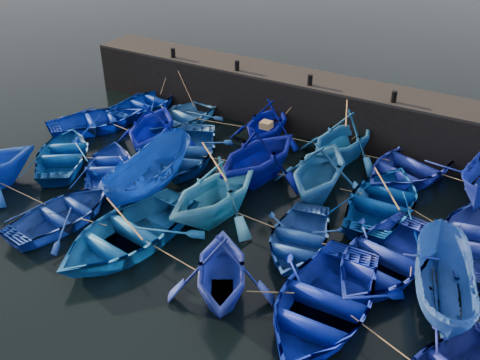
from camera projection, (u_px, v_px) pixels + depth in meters
The scene contains 33 objects.
ground at pixel (195, 235), 19.44m from camera, with size 120.00×120.00×0.00m, color black.
quay_wall at pixel (315, 106), 26.52m from camera, with size 26.00×2.50×2.50m, color black.
quay_top at pixel (317, 80), 25.84m from camera, with size 26.00×2.50×0.12m, color black.
bollard_0 at pixel (173, 53), 28.54m from camera, with size 0.24×0.24×0.50m, color black.
bollard_1 at pixel (237, 65), 26.78m from camera, with size 0.24×0.24×0.50m, color black.
bollard_2 at pixel (310, 80), 25.02m from camera, with size 0.24×0.24×0.50m, color black.
bollard_3 at pixel (394, 97), 23.26m from camera, with size 0.24×0.24×0.50m, color black.
boat_0 at pixel (147, 103), 28.77m from camera, with size 3.27×4.57×0.95m, color #0226A1.
boat_1 at pixel (181, 116), 27.30m from camera, with size 3.19×4.46×0.93m, color #255993.
boat_2 at pixel (267, 122), 25.26m from camera, with size 3.51×4.07×2.14m, color #000787.
boat_3 at pixel (344, 137), 23.65m from camera, with size 3.90×4.52×2.38m, color #1C5E98.
boat_4 at pixel (411, 165), 22.73m from camera, with size 3.94×5.51×1.14m, color #1B2BA4.
boat_6 at pixel (97, 120), 26.83m from camera, with size 3.43×4.79×0.99m, color #0728BA.
boat_7 at pixel (152, 126), 24.62m from camera, with size 3.87×4.49×2.36m, color #0713A5.
boat_8 at pixel (186, 151), 23.86m from camera, with size 3.78×5.29×1.10m, color #184B93.
boat_9 at pixel (259, 154), 22.18m from camera, with size 4.11×4.76×2.51m, color #030A7D.
boat_10 at pixel (320, 168), 21.20m from camera, with size 3.98×4.61×2.43m, color #21619F.
boat_11 at pixel (384, 200), 20.45m from camera, with size 3.74×5.22×1.08m, color navy.
boat_12 at pixel (475, 241), 18.36m from camera, with size 3.42×4.78×0.99m, color #223497.
boat_13 at pixel (64, 153), 23.81m from camera, with size 3.41×4.77×0.99m, color #06408D.
boat_14 at pixel (109, 166), 22.99m from camera, with size 2.97×4.15×0.86m, color #1231B6.
boat_15 at pixel (149, 174), 21.27m from camera, with size 1.93×5.12×1.98m, color navy.
boat_16 at pixel (215, 190), 19.80m from camera, with size 3.99×4.63×2.44m, color #3486CF.
boat_17 at pixel (298, 238), 18.58m from camera, with size 3.04×4.26×0.88m, color #1B459E.
boat_18 at pixel (384, 258), 17.48m from camera, with size 3.84×5.37×1.11m, color #182BAD.
boat_19 at pixel (442, 284), 15.91m from camera, with size 1.72×4.56×1.77m, color #1E4999.
boat_21 at pixel (63, 213), 19.84m from camera, with size 3.15×4.40×0.91m, color navy.
boat_22 at pixel (126, 232), 18.61m from camera, with size 4.07×5.69×1.18m, color #135AA5.
boat_23 at pixel (221, 269), 16.28m from camera, with size 3.37×3.90×2.05m, color #1E319F.
boat_24 at pixel (322, 303), 15.65m from camera, with size 4.07×5.69×1.18m, color #061894.
wooden_crate at pixel (266, 125), 21.33m from camera, with size 0.43×0.42×0.28m, color olive.
mooring_ropes at pixel (260, 159), 22.56m from camera, with size 17.38×11.78×2.10m.
loose_oars at pixel (275, 166), 20.16m from camera, with size 9.34×11.84×1.41m.
Camera 1 is at (9.42, -12.56, 11.75)m, focal length 40.00 mm.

